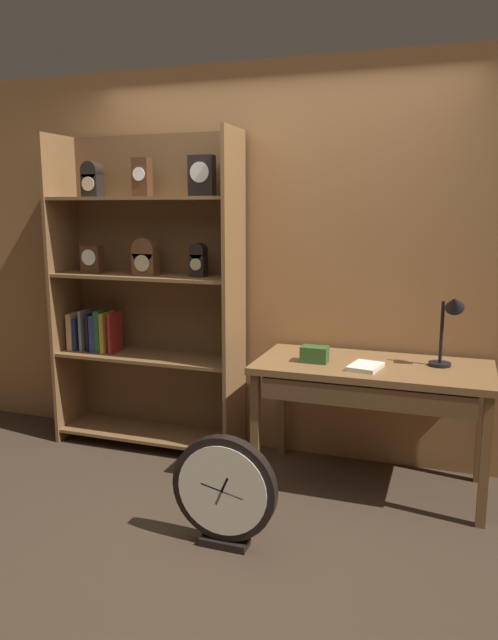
# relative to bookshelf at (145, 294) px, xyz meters

# --- Properties ---
(ground_plane) EXTENTS (10.00, 10.00, 0.00)m
(ground_plane) POSITION_rel_bookshelf_xyz_m (0.89, -1.13, -1.08)
(ground_plane) COLOR #3D2D21
(back_wood_panel) EXTENTS (4.80, 0.05, 2.60)m
(back_wood_panel) POSITION_rel_bookshelf_xyz_m (0.89, 0.21, 0.22)
(back_wood_panel) COLOR #9E6B3D
(back_wood_panel) RESTS_ON ground
(bookshelf) EXTENTS (1.33, 0.39, 2.17)m
(bookshelf) POSITION_rel_bookshelf_xyz_m (0.00, 0.00, 0.00)
(bookshelf) COLOR brown
(bookshelf) RESTS_ON ground
(workbench) EXTENTS (1.37, 0.67, 0.77)m
(workbench) POSITION_rel_bookshelf_xyz_m (1.60, -0.22, -0.40)
(workbench) COLOR brown
(workbench) RESTS_ON ground
(desk_lamp) EXTENTS (0.18, 0.19, 0.45)m
(desk_lamp) POSITION_rel_bookshelf_xyz_m (2.01, -0.13, -0.04)
(desk_lamp) COLOR black
(desk_lamp) RESTS_ON workbench
(toolbox_small) EXTENTS (0.16, 0.11, 0.10)m
(toolbox_small) POSITION_rel_bookshelf_xyz_m (1.27, -0.26, -0.27)
(toolbox_small) COLOR #2D5123
(toolbox_small) RESTS_ON workbench
(open_repair_manual) EXTENTS (0.20, 0.25, 0.02)m
(open_repair_manual) POSITION_rel_bookshelf_xyz_m (1.58, -0.31, -0.30)
(open_repair_manual) COLOR silver
(open_repair_manual) RESTS_ON workbench
(round_clock_large) EXTENTS (0.54, 0.11, 0.58)m
(round_clock_large) POSITION_rel_bookshelf_xyz_m (1.01, -1.09, -0.79)
(round_clock_large) COLOR black
(round_clock_large) RESTS_ON ground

